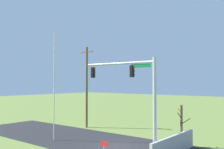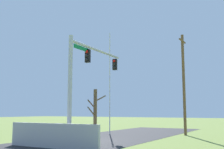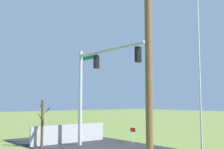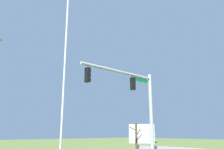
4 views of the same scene
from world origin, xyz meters
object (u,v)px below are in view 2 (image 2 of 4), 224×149
(bare_tree, at_px, (95,118))
(open_sign, at_px, (45,128))
(signal_mast, at_px, (85,71))
(flagpole, at_px, (110,82))
(utility_pole, at_px, (184,82))

(bare_tree, distance_m, open_sign, 7.07)
(signal_mast, relative_size, bare_tree, 2.11)
(signal_mast, xyz_separation_m, flagpole, (-7.35, -2.27, -0.03))
(flagpole, bearing_deg, bare_tree, 26.10)
(signal_mast, relative_size, utility_pole, 0.76)
(signal_mast, xyz_separation_m, open_sign, (-0.09, -3.75, -4.10))
(utility_pole, bearing_deg, open_sign, -40.25)
(flagpole, height_order, bare_tree, flagpole)
(signal_mast, distance_m, open_sign, 5.56)
(utility_pole, distance_m, open_sign, 13.22)
(signal_mast, xyz_separation_m, utility_pole, (-9.71, 4.39, -0.12))
(utility_pole, bearing_deg, bare_tree, -7.86)
(bare_tree, relative_size, open_sign, 2.80)
(utility_pole, bearing_deg, signal_mast, -24.35)
(signal_mast, relative_size, flagpole, 0.72)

